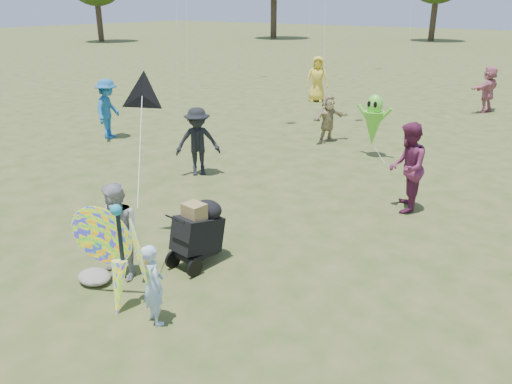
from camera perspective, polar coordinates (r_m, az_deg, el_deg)
ground at (r=7.71m, az=-5.57°, el=-11.23°), size 160.00×160.00×0.00m
child_girl at (r=6.87m, az=-11.68°, el=-10.29°), size 0.49×0.40×1.16m
adult_man at (r=7.95m, az=-15.54°, el=-4.50°), size 0.80×0.65×1.56m
grey_bag at (r=8.25m, az=-17.98°, el=-9.20°), size 0.56×0.46×0.18m
crowd_b at (r=12.43m, az=-6.67°, el=5.72°), size 1.21×1.23×1.70m
crowd_d at (r=15.61m, az=8.22°, el=8.33°), size 0.86×1.42×1.46m
crowd_e at (r=10.61m, az=16.89°, el=2.69°), size 0.97×1.09×1.85m
crowd_g at (r=22.11m, az=7.02°, el=12.69°), size 1.11×0.97×1.92m
crowd_i at (r=16.50m, az=-16.56°, el=9.08°), size 1.16×1.39×1.86m
crowd_j at (r=21.70m, az=24.97°, el=10.62°), size 0.95×1.75×1.80m
jogging_stroller at (r=8.22m, az=-6.50°, el=-4.22°), size 0.56×1.08×1.09m
butterfly_kite at (r=7.19m, az=-15.38°, el=-7.22°), size 1.74×0.75×1.77m
delta_kite_rig at (r=8.71m, az=-12.89°, el=10.66°), size 1.56×1.53×1.78m
alien_kite at (r=14.22m, az=13.25°, el=7.75°), size 1.12×0.69×1.74m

